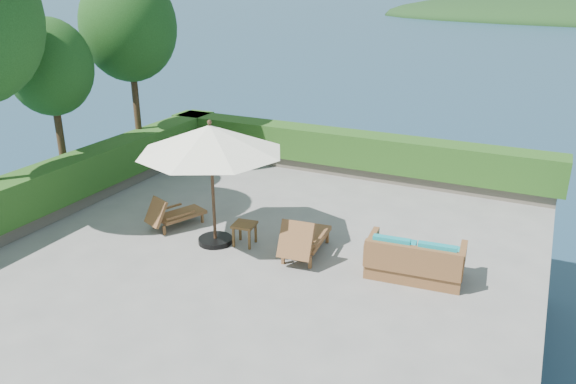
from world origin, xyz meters
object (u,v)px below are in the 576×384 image
at_px(side_table, 244,227).
at_px(wicker_loveseat, 414,261).
at_px(lounge_right, 304,239).
at_px(patio_umbrella, 210,140).
at_px(lounge_left, 173,214).

distance_m(side_table, wicker_loveseat, 3.86).
bearing_deg(wicker_loveseat, lounge_right, 177.43).
height_order(side_table, wicker_loveseat, wicker_loveseat).
height_order(lounge_right, side_table, lounge_right).
relative_size(patio_umbrella, lounge_right, 1.92).
relative_size(lounge_left, wicker_loveseat, 0.77).
distance_m(lounge_right, wicker_loveseat, 2.40).
xyz_separation_m(patio_umbrella, wicker_loveseat, (4.51, 0.38, -2.09)).
xyz_separation_m(lounge_left, lounge_right, (3.51, -0.03, 0.07)).
relative_size(lounge_left, side_table, 2.84).
xyz_separation_m(side_table, wicker_loveseat, (3.85, 0.16, -0.06)).
height_order(lounge_right, wicker_loveseat, lounge_right).
relative_size(patio_umbrella, side_table, 6.32).
distance_m(lounge_right, side_table, 1.45).
distance_m(lounge_left, lounge_right, 3.51).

